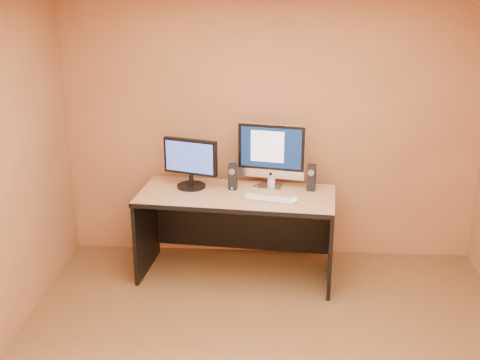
# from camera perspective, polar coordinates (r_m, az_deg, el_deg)

# --- Properties ---
(walls) EXTENTS (4.00, 4.00, 2.60)m
(walls) POSITION_cam_1_polar(r_m,az_deg,el_deg) (3.89, 2.75, -2.37)
(walls) COLOR #A46D42
(walls) RESTS_ON ground
(desk) EXTENTS (1.83, 0.94, 0.82)m
(desk) POSITION_cam_1_polar(r_m,az_deg,el_deg) (5.60, -0.34, -5.25)
(desk) COLOR tan
(desk) RESTS_ON ground
(imac) EXTENTS (0.66, 0.35, 0.61)m
(imac) POSITION_cam_1_polar(r_m,az_deg,el_deg) (5.53, 2.92, 2.32)
(imac) COLOR silver
(imac) RESTS_ON desk
(second_monitor) EXTENTS (0.59, 0.42, 0.46)m
(second_monitor) POSITION_cam_1_polar(r_m,az_deg,el_deg) (5.55, -4.70, 1.57)
(second_monitor) COLOR black
(second_monitor) RESTS_ON desk
(speaker_left) EXTENTS (0.08, 0.09, 0.24)m
(speaker_left) POSITION_cam_1_polar(r_m,az_deg,el_deg) (5.52, -0.70, 0.33)
(speaker_left) COLOR black
(speaker_left) RESTS_ON desk
(speaker_right) EXTENTS (0.09, 0.09, 0.24)m
(speaker_right) POSITION_cam_1_polar(r_m,az_deg,el_deg) (5.53, 6.79, 0.22)
(speaker_right) COLOR black
(speaker_right) RESTS_ON desk
(keyboard) EXTENTS (0.49, 0.24, 0.02)m
(keyboard) POSITION_cam_1_polar(r_m,az_deg,el_deg) (5.30, 2.86, -1.82)
(keyboard) COLOR silver
(keyboard) RESTS_ON desk
(mouse) EXTENTS (0.07, 0.12, 0.04)m
(mouse) POSITION_cam_1_polar(r_m,az_deg,el_deg) (5.28, 5.21, -1.82)
(mouse) COLOR white
(mouse) RESTS_ON desk
(cable_a) EXTENTS (0.09, 0.23, 0.01)m
(cable_a) POSITION_cam_1_polar(r_m,az_deg,el_deg) (5.67, 2.54, -0.42)
(cable_a) COLOR black
(cable_a) RESTS_ON desk
(cable_b) EXTENTS (0.13, 0.16, 0.01)m
(cable_b) POSITION_cam_1_polar(r_m,az_deg,el_deg) (5.68, 1.93, -0.36)
(cable_b) COLOR black
(cable_b) RESTS_ON desk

